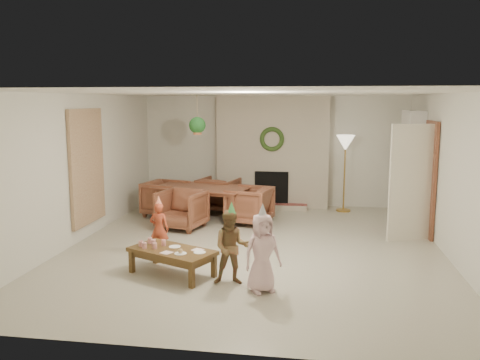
% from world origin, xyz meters
% --- Properties ---
extents(floor, '(7.00, 7.00, 0.00)m').
position_xyz_m(floor, '(0.00, 0.00, 0.00)').
color(floor, '#B7B29E').
rests_on(floor, ground).
extents(ceiling, '(7.00, 7.00, 0.00)m').
position_xyz_m(ceiling, '(0.00, 0.00, 2.50)').
color(ceiling, white).
rests_on(ceiling, wall_back).
extents(wall_back, '(7.00, 0.00, 7.00)m').
position_xyz_m(wall_back, '(0.00, 3.50, 1.25)').
color(wall_back, silver).
rests_on(wall_back, floor).
extents(wall_front, '(7.00, 0.00, 7.00)m').
position_xyz_m(wall_front, '(0.00, -3.50, 1.25)').
color(wall_front, silver).
rests_on(wall_front, floor).
extents(wall_left, '(0.00, 7.00, 7.00)m').
position_xyz_m(wall_left, '(-3.00, 0.00, 1.25)').
color(wall_left, silver).
rests_on(wall_left, floor).
extents(wall_right, '(0.00, 7.00, 7.00)m').
position_xyz_m(wall_right, '(3.00, 0.00, 1.25)').
color(wall_right, silver).
rests_on(wall_right, floor).
extents(fireplace_mass, '(2.50, 0.40, 2.50)m').
position_xyz_m(fireplace_mass, '(0.00, 3.30, 1.25)').
color(fireplace_mass, '#522C15').
rests_on(fireplace_mass, floor).
extents(fireplace_hearth, '(1.60, 0.30, 0.12)m').
position_xyz_m(fireplace_hearth, '(0.00, 2.95, 0.06)').
color(fireplace_hearth, maroon).
rests_on(fireplace_hearth, floor).
extents(fireplace_firebox, '(0.75, 0.12, 0.75)m').
position_xyz_m(fireplace_firebox, '(0.00, 3.12, 0.45)').
color(fireplace_firebox, black).
rests_on(fireplace_firebox, floor).
extents(fireplace_wreath, '(0.54, 0.10, 0.54)m').
position_xyz_m(fireplace_wreath, '(0.00, 3.07, 1.55)').
color(fireplace_wreath, '#244118').
rests_on(fireplace_wreath, fireplace_mass).
extents(floor_lamp_base, '(0.31, 0.31, 0.03)m').
position_xyz_m(floor_lamp_base, '(1.59, 3.00, 0.02)').
color(floor_lamp_base, gold).
rests_on(floor_lamp_base, floor).
extents(floor_lamp_post, '(0.03, 0.03, 1.49)m').
position_xyz_m(floor_lamp_post, '(1.59, 3.00, 0.77)').
color(floor_lamp_post, gold).
rests_on(floor_lamp_post, floor).
extents(floor_lamp_shade, '(0.40, 0.40, 0.33)m').
position_xyz_m(floor_lamp_shade, '(1.59, 3.00, 1.49)').
color(floor_lamp_shade, beige).
rests_on(floor_lamp_shade, floor_lamp_post).
extents(bookshelf_carcass, '(0.30, 1.00, 2.20)m').
position_xyz_m(bookshelf_carcass, '(2.84, 2.30, 1.10)').
color(bookshelf_carcass, white).
rests_on(bookshelf_carcass, floor).
extents(bookshelf_shelf_a, '(0.30, 0.92, 0.03)m').
position_xyz_m(bookshelf_shelf_a, '(2.82, 2.30, 0.45)').
color(bookshelf_shelf_a, white).
rests_on(bookshelf_shelf_a, bookshelf_carcass).
extents(bookshelf_shelf_b, '(0.30, 0.92, 0.03)m').
position_xyz_m(bookshelf_shelf_b, '(2.82, 2.30, 0.85)').
color(bookshelf_shelf_b, white).
rests_on(bookshelf_shelf_b, bookshelf_carcass).
extents(bookshelf_shelf_c, '(0.30, 0.92, 0.03)m').
position_xyz_m(bookshelf_shelf_c, '(2.82, 2.30, 1.25)').
color(bookshelf_shelf_c, white).
rests_on(bookshelf_shelf_c, bookshelf_carcass).
extents(bookshelf_shelf_d, '(0.30, 0.92, 0.03)m').
position_xyz_m(bookshelf_shelf_d, '(2.82, 2.30, 1.65)').
color(bookshelf_shelf_d, white).
rests_on(bookshelf_shelf_d, bookshelf_carcass).
extents(books_row_lower, '(0.20, 0.40, 0.24)m').
position_xyz_m(books_row_lower, '(2.80, 2.15, 0.59)').
color(books_row_lower, maroon).
rests_on(books_row_lower, bookshelf_shelf_a).
extents(books_row_mid, '(0.20, 0.44, 0.24)m').
position_xyz_m(books_row_mid, '(2.80, 2.35, 0.99)').
color(books_row_mid, '#276490').
rests_on(books_row_mid, bookshelf_shelf_b).
extents(books_row_upper, '(0.20, 0.36, 0.22)m').
position_xyz_m(books_row_upper, '(2.80, 2.20, 1.38)').
color(books_row_upper, gold).
rests_on(books_row_upper, bookshelf_shelf_c).
extents(door_frame, '(0.05, 0.86, 2.04)m').
position_xyz_m(door_frame, '(2.96, 1.20, 1.02)').
color(door_frame, brown).
rests_on(door_frame, floor).
extents(door_leaf, '(0.77, 0.32, 2.00)m').
position_xyz_m(door_leaf, '(2.58, 0.82, 1.00)').
color(door_leaf, beige).
rests_on(door_leaf, floor).
extents(curtain_panel, '(0.06, 1.20, 2.00)m').
position_xyz_m(curtain_panel, '(-2.96, 0.20, 1.25)').
color(curtain_panel, tan).
rests_on(curtain_panel, wall_left).
extents(dining_table, '(2.09, 1.46, 0.67)m').
position_xyz_m(dining_table, '(-1.31, 1.80, 0.33)').
color(dining_table, brown).
rests_on(dining_table, floor).
extents(dining_chair_near, '(0.95, 0.97, 0.74)m').
position_xyz_m(dining_chair_near, '(-1.50, 0.99, 0.37)').
color(dining_chair_near, brown).
rests_on(dining_chair_near, floor).
extents(dining_chair_far, '(0.95, 0.97, 0.74)m').
position_xyz_m(dining_chair_far, '(-1.12, 2.61, 0.37)').
color(dining_chair_far, brown).
rests_on(dining_chair_far, floor).
extents(dining_chair_left, '(0.97, 0.95, 0.74)m').
position_xyz_m(dining_chair_left, '(-2.12, 1.99, 0.37)').
color(dining_chair_left, brown).
rests_on(dining_chair_left, floor).
extents(dining_chair_right, '(0.97, 0.95, 0.74)m').
position_xyz_m(dining_chair_right, '(-0.29, 1.56, 0.37)').
color(dining_chair_right, brown).
rests_on(dining_chair_right, floor).
extents(hanging_plant_cord, '(0.01, 0.01, 0.70)m').
position_xyz_m(hanging_plant_cord, '(-1.30, 1.50, 2.15)').
color(hanging_plant_cord, tan).
rests_on(hanging_plant_cord, ceiling).
extents(hanging_plant_pot, '(0.16, 0.16, 0.12)m').
position_xyz_m(hanging_plant_pot, '(-1.30, 1.50, 1.80)').
color(hanging_plant_pot, '#AE5F38').
rests_on(hanging_plant_pot, hanging_plant_cord).
extents(hanging_plant_foliage, '(0.32, 0.32, 0.32)m').
position_xyz_m(hanging_plant_foliage, '(-1.30, 1.50, 1.92)').
color(hanging_plant_foliage, '#1A5020').
rests_on(hanging_plant_foliage, hanging_plant_pot).
extents(coffee_table_top, '(1.32, 1.03, 0.05)m').
position_xyz_m(coffee_table_top, '(-0.96, -1.48, 0.34)').
color(coffee_table_top, brown).
rests_on(coffee_table_top, floor).
extents(coffee_table_apron, '(1.20, 0.91, 0.07)m').
position_xyz_m(coffee_table_apron, '(-0.96, -1.48, 0.27)').
color(coffee_table_apron, brown).
rests_on(coffee_table_apron, floor).
extents(coffee_leg_fl, '(0.08, 0.08, 0.31)m').
position_xyz_m(coffee_leg_fl, '(-1.55, -1.47, 0.15)').
color(coffee_leg_fl, brown).
rests_on(coffee_leg_fl, floor).
extents(coffee_leg_fr, '(0.08, 0.08, 0.31)m').
position_xyz_m(coffee_leg_fr, '(-0.57, -1.92, 0.15)').
color(coffee_leg_fr, brown).
rests_on(coffee_leg_fr, floor).
extents(coffee_leg_bl, '(0.08, 0.08, 0.31)m').
position_xyz_m(coffee_leg_bl, '(-1.34, -1.03, 0.15)').
color(coffee_leg_bl, brown).
rests_on(coffee_leg_bl, floor).
extents(coffee_leg_br, '(0.08, 0.08, 0.31)m').
position_xyz_m(coffee_leg_br, '(-0.37, -1.48, 0.15)').
color(coffee_leg_br, brown).
rests_on(coffee_leg_br, floor).
extents(cup_a, '(0.08, 0.08, 0.08)m').
position_xyz_m(cup_a, '(-1.43, -1.41, 0.40)').
color(cup_a, white).
rests_on(cup_a, coffee_table_top).
extents(cup_b, '(0.08, 0.08, 0.08)m').
position_xyz_m(cup_b, '(-1.35, -1.24, 0.40)').
color(cup_b, white).
rests_on(cup_b, coffee_table_top).
extents(cup_c, '(0.08, 0.08, 0.08)m').
position_xyz_m(cup_c, '(-1.35, -1.50, 0.40)').
color(cup_c, white).
rests_on(cup_c, coffee_table_top).
extents(cup_d, '(0.08, 0.08, 0.08)m').
position_xyz_m(cup_d, '(-1.27, -1.33, 0.40)').
color(cup_d, white).
rests_on(cup_d, coffee_table_top).
extents(cup_e, '(0.08, 0.08, 0.08)m').
position_xyz_m(cup_e, '(-1.20, -1.48, 0.40)').
color(cup_e, white).
rests_on(cup_e, coffee_table_top).
extents(cup_f, '(0.08, 0.08, 0.08)m').
position_xyz_m(cup_f, '(-1.13, -1.32, 0.40)').
color(cup_f, white).
rests_on(cup_f, coffee_table_top).
extents(plate_a, '(0.22, 0.22, 0.01)m').
position_xyz_m(plate_a, '(-0.95, -1.36, 0.37)').
color(plate_a, white).
rests_on(plate_a, coffee_table_top).
extents(plate_b, '(0.22, 0.22, 0.01)m').
position_xyz_m(plate_b, '(-0.79, -1.65, 0.37)').
color(plate_b, white).
rests_on(plate_b, coffee_table_top).
extents(plate_c, '(0.22, 0.22, 0.01)m').
position_xyz_m(plate_c, '(-0.55, -1.56, 0.37)').
color(plate_c, white).
rests_on(plate_c, coffee_table_top).
extents(food_scoop, '(0.08, 0.08, 0.06)m').
position_xyz_m(food_scoop, '(-0.79, -1.65, 0.40)').
color(food_scoop, tan).
rests_on(food_scoop, plate_b).
extents(napkin_left, '(0.18, 0.18, 0.01)m').
position_xyz_m(napkin_left, '(-0.98, -1.64, 0.37)').
color(napkin_left, '#FFBCBB').
rests_on(napkin_left, coffee_table_top).
extents(napkin_right, '(0.18, 0.18, 0.01)m').
position_xyz_m(napkin_right, '(-0.60, -1.46, 0.37)').
color(napkin_right, '#FFBCBB').
rests_on(napkin_right, coffee_table_top).
extents(child_red, '(0.31, 0.21, 0.84)m').
position_xyz_m(child_red, '(-1.40, -0.65, 0.42)').
color(child_red, '#AD3F25').
rests_on(child_red, floor).
extents(party_hat_red, '(0.15, 0.15, 0.16)m').
position_xyz_m(party_hat_red, '(-1.40, -0.65, 0.87)').
color(party_hat_red, '#FFC754').
rests_on(party_hat_red, child_red).
extents(child_plaid, '(0.53, 0.44, 0.99)m').
position_xyz_m(child_plaid, '(-0.09, -1.68, 0.49)').
color(child_plaid, '#9A3B2A').
rests_on(child_plaid, floor).
extents(party_hat_plaid, '(0.14, 0.14, 0.16)m').
position_xyz_m(party_hat_plaid, '(-0.09, -1.68, 1.02)').
color(party_hat_plaid, '#4AAE59').
rests_on(party_hat_plaid, child_plaid).
extents(child_pink, '(0.59, 0.53, 1.01)m').
position_xyz_m(child_pink, '(0.33, -1.89, 0.50)').
color(child_pink, beige).
rests_on(child_pink, floor).
extents(party_hat_pink, '(0.17, 0.17, 0.18)m').
position_xyz_m(party_hat_pink, '(0.33, -1.89, 1.05)').
color(party_hat_pink, silver).
rests_on(party_hat_pink, child_pink).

